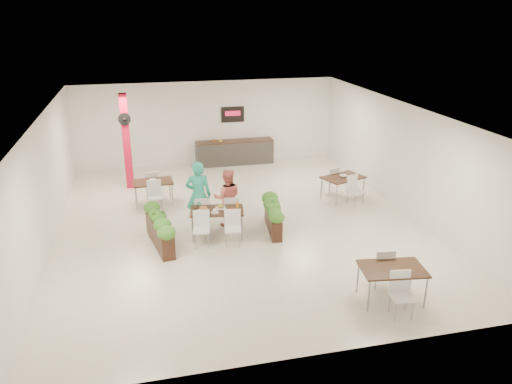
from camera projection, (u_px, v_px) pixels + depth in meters
ground at (239, 223)px, 14.27m from camera, size 12.00×12.00×0.00m
room_shell at (238, 155)px, 13.57m from camera, size 10.10×12.10×3.22m
red_column at (126, 141)px, 16.51m from camera, size 0.40×0.41×3.20m
service_counter at (235, 152)px, 19.47m from camera, size 3.00×0.64×2.20m
main_table at (217, 214)px, 13.23m from camera, size 1.51×1.80×0.92m
diner_man at (198, 195)px, 13.63m from camera, size 0.77×0.57×1.93m
diner_woman at (227, 198)px, 13.85m from camera, size 0.89×0.74×1.64m
planter_left at (159, 227)px, 12.74m from camera, size 0.68×2.00×1.06m
planter_right at (273, 214)px, 13.64m from camera, size 0.57×1.73×0.90m
side_table_a at (153, 185)px, 15.41m from camera, size 1.24×1.64×0.92m
side_table_b at (343, 180)px, 15.82m from camera, size 1.48×1.67×0.92m
side_table_c at (392, 273)px, 10.29m from camera, size 1.41×1.66×0.92m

